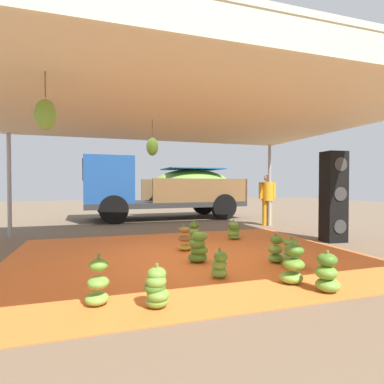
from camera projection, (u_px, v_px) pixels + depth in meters
ground_plane at (158, 232)px, 8.68m from camera, size 40.00×40.00×0.00m
tarp_orange at (189, 256)px, 5.82m from camera, size 6.55×5.40×0.01m
tent_canopy at (189, 115)px, 5.66m from camera, size 8.00×7.00×2.74m
banana_bunch_0 at (327, 274)px, 3.83m from camera, size 0.38×0.38×0.52m
banana_bunch_1 at (157, 289)px, 3.33m from camera, size 0.37×0.39×0.49m
banana_bunch_2 at (198, 248)px, 5.29m from camera, size 0.47×0.47×0.58m
banana_bunch_3 at (220, 265)px, 4.40m from camera, size 0.30×0.32×0.44m
banana_bunch_4 at (98, 284)px, 3.39m from camera, size 0.31×0.33×0.58m
banana_bunch_5 at (293, 266)px, 4.14m from camera, size 0.43×0.46×0.58m
banana_bunch_6 at (194, 232)px, 7.31m from camera, size 0.35×0.37×0.49m
banana_bunch_7 at (234, 231)px, 7.52m from camera, size 0.43×0.40×0.49m
banana_bunch_8 at (185, 240)px, 6.23m from camera, size 0.39×0.41×0.55m
banana_bunch_9 at (276, 250)px, 5.26m from camera, size 0.35×0.34×0.51m
banana_bunch_10 at (292, 254)px, 4.94m from camera, size 0.42×0.42×0.53m
cargo_truck_main at (161, 187)px, 12.21m from camera, size 6.30×2.62×2.40m
worker_0 at (267, 196)px, 10.20m from camera, size 0.62×0.38×1.69m
speaker_stack at (334, 197)px, 7.24m from camera, size 0.54×0.48×2.15m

